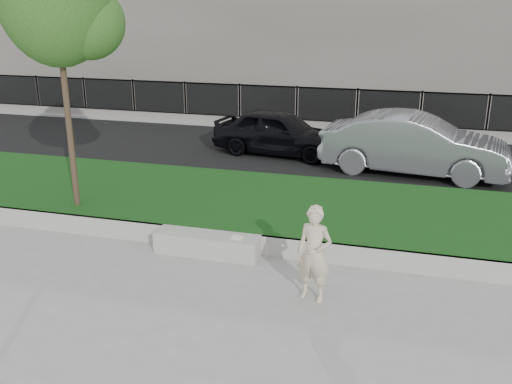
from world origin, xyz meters
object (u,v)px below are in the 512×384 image
(car_dark, at_px, (279,132))
(stone_bench, at_px, (207,244))
(car_silver, at_px, (414,145))
(book, at_px, (237,238))
(man, at_px, (314,254))

(car_dark, bearing_deg, stone_bench, -168.77)
(stone_bench, height_order, car_silver, car_silver)
(stone_bench, xyz_separation_m, car_silver, (3.66, 6.39, 0.65))
(stone_bench, xyz_separation_m, car_dark, (-0.37, 7.42, 0.53))
(book, bearing_deg, car_dark, 99.41)
(book, bearing_deg, man, -32.39)
(car_silver, bearing_deg, book, 161.29)
(stone_bench, bearing_deg, book, -2.55)
(book, xyz_separation_m, car_dark, (-0.98, 7.45, 0.31))
(car_dark, bearing_deg, man, -154.72)
(man, height_order, book, man)
(book, relative_size, car_silver, 0.04)
(book, height_order, car_silver, car_silver)
(stone_bench, xyz_separation_m, book, (0.61, -0.03, 0.22))
(book, distance_m, car_dark, 7.52)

